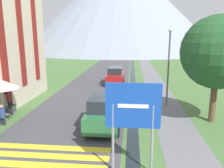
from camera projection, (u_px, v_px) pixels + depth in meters
name	position (u px, v px, depth m)	size (l,w,h in m)	color
ground_plane	(122.00, 83.00, 23.83)	(160.00, 160.00, 0.00)	#476B38
road	(109.00, 69.00, 33.78)	(6.40, 60.00, 0.01)	#424247
footpath	(148.00, 70.00, 33.23)	(2.20, 60.00, 0.01)	slate
drainage_channel	(133.00, 69.00, 33.45)	(0.60, 60.00, 0.00)	black
crosswalk_marking	(43.00, 160.00, 8.96)	(5.44, 2.54, 0.01)	yellow
mountain_distant	(119.00, 3.00, 75.84)	(67.50, 67.50, 32.25)	gray
road_sign	(133.00, 114.00, 7.75)	(1.97, 0.11, 3.42)	gray
parked_car_near	(104.00, 111.00, 12.10)	(1.83, 3.92, 1.82)	#28663D
parked_car_far	(115.00, 76.00, 23.16)	(1.78, 3.99, 1.82)	#A31919
cafe_chair_middle	(6.00, 111.00, 13.29)	(0.40, 0.40, 0.85)	black
cafe_chair_far_left	(11.00, 105.00, 14.53)	(0.40, 0.40, 0.85)	black
cafe_umbrella_middle_white	(0.00, 84.00, 13.09)	(2.09, 2.09, 2.46)	#B7B2A8
person_seated_far	(2.00, 114.00, 12.40)	(0.32, 0.32, 1.22)	#282833
person_standing_terrace	(10.00, 100.00, 14.02)	(0.32, 0.32, 1.74)	#282833
streetlamp	(169.00, 61.00, 15.53)	(0.28, 0.28, 5.54)	#515156
tree_by_path	(218.00, 52.00, 12.23)	(4.16, 4.16, 6.20)	brown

